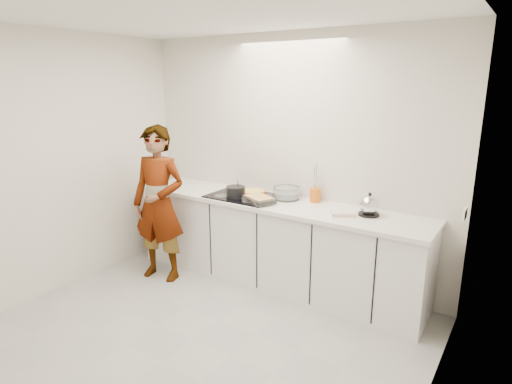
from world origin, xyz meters
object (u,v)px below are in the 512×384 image
Objects in this scene: saucepan at (236,192)px; utensil_crock at (315,195)px; mixing_bowl at (286,193)px; baking_dish at (259,199)px; kettle at (369,206)px; tart_dish at (253,192)px; hob at (243,196)px; cook at (159,204)px.

utensil_crock is at bearing 23.43° from saucepan.
baking_dish is at bearing -115.74° from mixing_bowl.
baking_dish is 1.70× the size of kettle.
tart_dish is 0.29m from baking_dish.
baking_dish reaches higher than tart_dish.
mixing_bowl reaches higher than baking_dish.
hob is 2.95× the size of saucepan.
baking_dish is (0.21, -0.20, 0.01)m from tart_dish.
saucepan is 0.15× the size of cook.
tart_dish is at bearing -164.64° from mixing_bowl.
saucepan is at bearing 20.05° from cook.
mixing_bowl is at bearing 175.18° from kettle.
hob is 2.03× the size of tart_dish.
kettle is 1.55× the size of utensil_crock.
baking_dish is at bearing -6.75° from saucepan.
saucepan is 0.70× the size of mixing_bowl.
tart_dish reaches higher than hob.
saucepan is at bearing -172.35° from kettle.
hob is at bearing -157.97° from mixing_bowl.
kettle reaches higher than utensil_crock.
kettle is at bearing -4.82° from mixing_bowl.
kettle is 0.63m from utensil_crock.
tart_dish is at bearing -165.71° from utensil_crock.
saucepan is 1.73× the size of utensil_crock.
utensil_crock is at bearing 13.01° from mixing_bowl.
utensil_crock is (0.44, 0.37, 0.02)m from baking_dish.
hob is 0.31m from baking_dish.
kettle is at bearing -13.39° from utensil_crock.
tart_dish is at bearing 46.22° from hob.
hob is 1.94× the size of baking_dish.
baking_dish is 0.22× the size of cook.
hob is 0.11m from tart_dish.
cook is at bearing -158.61° from baking_dish.
hob is 2.08× the size of mixing_bowl.
kettle is (1.34, 0.10, 0.09)m from hob.
saucepan is 0.83m from utensil_crock.
mixing_bowl is at bearing -166.99° from utensil_crock.
hob is 0.46m from mixing_bowl.
mixing_bowl is (0.43, 0.17, 0.05)m from hob.
baking_dish is at bearing -168.10° from kettle.
cook is (-2.08, -0.62, -0.16)m from kettle.
saucepan is (-0.04, -0.09, 0.06)m from hob.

